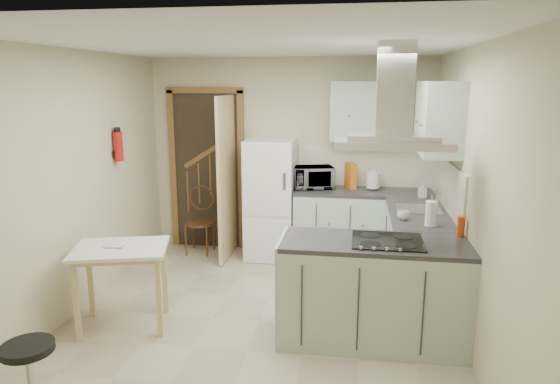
% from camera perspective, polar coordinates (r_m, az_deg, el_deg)
% --- Properties ---
extents(floor, '(4.20, 4.20, 0.00)m').
position_cam_1_polar(floor, '(4.83, -2.37, -14.58)').
color(floor, tan).
rests_on(floor, ground).
extents(ceiling, '(4.20, 4.20, 0.00)m').
position_cam_1_polar(ceiling, '(4.31, -2.68, 16.54)').
color(ceiling, silver).
rests_on(ceiling, back_wall).
extents(back_wall, '(3.60, 0.00, 3.60)m').
position_cam_1_polar(back_wall, '(6.44, 1.12, 4.05)').
color(back_wall, '#BCB592').
rests_on(back_wall, floor).
extents(left_wall, '(0.00, 4.20, 4.20)m').
position_cam_1_polar(left_wall, '(5.06, -22.93, 0.73)').
color(left_wall, '#BCB592').
rests_on(left_wall, floor).
extents(right_wall, '(0.00, 4.20, 4.20)m').
position_cam_1_polar(right_wall, '(4.42, 21.02, -0.69)').
color(right_wall, '#BCB592').
rests_on(right_wall, floor).
extents(doorway, '(1.10, 0.12, 2.10)m').
position_cam_1_polar(doorway, '(6.68, -8.33, 2.48)').
color(doorway, brown).
rests_on(doorway, floor).
extents(fridge, '(0.60, 0.60, 1.50)m').
position_cam_1_polar(fridge, '(6.27, -1.07, -0.83)').
color(fridge, white).
rests_on(fridge, floor).
extents(counter_back, '(1.08, 0.60, 0.90)m').
position_cam_1_polar(counter_back, '(6.26, 6.73, -3.77)').
color(counter_back, '#9EB2A0').
rests_on(counter_back, floor).
extents(counter_right, '(0.60, 1.95, 0.90)m').
position_cam_1_polar(counter_right, '(5.65, 15.05, -5.93)').
color(counter_right, '#9EB2A0').
rests_on(counter_right, floor).
extents(splashback, '(1.68, 0.02, 0.50)m').
position_cam_1_polar(splashback, '(6.39, 9.68, 2.90)').
color(splashback, beige).
rests_on(splashback, counter_back).
extents(wall_cabinet_back, '(0.85, 0.35, 0.70)m').
position_cam_1_polar(wall_cabinet_back, '(6.15, 9.84, 9.09)').
color(wall_cabinet_back, '#9EB2A0').
rests_on(wall_cabinet_back, back_wall).
extents(wall_cabinet_right, '(0.35, 0.90, 0.70)m').
position_cam_1_polar(wall_cabinet_right, '(5.14, 17.66, 8.06)').
color(wall_cabinet_right, '#9EB2A0').
rests_on(wall_cabinet_right, right_wall).
extents(peninsula, '(1.55, 0.65, 0.90)m').
position_cam_1_polar(peninsula, '(4.40, 10.58, -11.11)').
color(peninsula, '#9EB2A0').
rests_on(peninsula, floor).
extents(hob, '(0.58, 0.50, 0.01)m').
position_cam_1_polar(hob, '(4.24, 12.19, -5.49)').
color(hob, black).
rests_on(hob, peninsula).
extents(extractor_hood, '(0.90, 0.55, 0.10)m').
position_cam_1_polar(extractor_hood, '(4.07, 12.71, 5.48)').
color(extractor_hood, silver).
rests_on(extractor_hood, ceiling).
extents(sink, '(0.45, 0.40, 0.01)m').
position_cam_1_polar(sink, '(5.36, 15.52, -1.90)').
color(sink, silver).
rests_on(sink, counter_right).
extents(fire_extinguisher, '(0.10, 0.10, 0.32)m').
position_cam_1_polar(fire_extinguisher, '(5.77, -18.00, 4.96)').
color(fire_extinguisher, '#B2140F').
rests_on(fire_extinguisher, left_wall).
extents(drop_leaf_table, '(0.94, 0.80, 0.76)m').
position_cam_1_polar(drop_leaf_table, '(4.81, -17.50, -10.32)').
color(drop_leaf_table, tan).
rests_on(drop_leaf_table, floor).
extents(bentwood_chair, '(0.36, 0.36, 0.80)m').
position_cam_1_polar(bentwood_chair, '(6.57, -9.18, -3.56)').
color(bentwood_chair, '#462517').
rests_on(bentwood_chair, floor).
extents(stool, '(0.43, 0.43, 0.47)m').
position_cam_1_polar(stool, '(4.00, -26.62, -18.25)').
color(stool, black).
rests_on(stool, floor).
extents(microwave, '(0.56, 0.46, 0.27)m').
position_cam_1_polar(microwave, '(6.20, 3.79, 1.68)').
color(microwave, black).
rests_on(microwave, counter_back).
extents(kettle, '(0.19, 0.19, 0.24)m').
position_cam_1_polar(kettle, '(6.21, 10.60, 1.37)').
color(kettle, white).
rests_on(kettle, counter_back).
extents(cereal_box, '(0.16, 0.23, 0.32)m').
position_cam_1_polar(cereal_box, '(6.24, 8.08, 1.87)').
color(cereal_box, '#C16B16').
rests_on(cereal_box, counter_back).
extents(soap_bottle, '(0.09, 0.09, 0.17)m').
position_cam_1_polar(soap_bottle, '(5.91, 15.97, 0.20)').
color(soap_bottle, '#AAA8B5').
rests_on(soap_bottle, counter_right).
extents(paper_towel, '(0.12, 0.12, 0.24)m').
position_cam_1_polar(paper_towel, '(4.76, 16.84, -2.34)').
color(paper_towel, white).
rests_on(paper_towel, counter_right).
extents(cup, '(0.15, 0.15, 0.09)m').
position_cam_1_polar(cup, '(4.92, 13.91, -2.60)').
color(cup, silver).
rests_on(cup, counter_right).
extents(red_bottle, '(0.06, 0.06, 0.18)m').
position_cam_1_polar(red_bottle, '(4.53, 19.98, -3.73)').
color(red_bottle, red).
rests_on(red_bottle, peninsula).
extents(book, '(0.20, 0.25, 0.10)m').
position_cam_1_polar(book, '(4.78, -19.13, -5.08)').
color(book, '#983245').
rests_on(book, drop_leaf_table).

